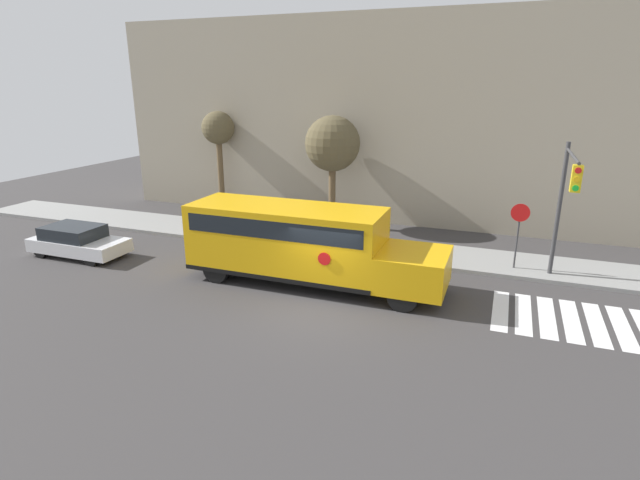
{
  "coord_description": "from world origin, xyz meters",
  "views": [
    {
      "loc": [
        5.39,
        -14.01,
        7.11
      ],
      "look_at": [
        -0.81,
        2.38,
        1.57
      ],
      "focal_mm": 28.0,
      "sensor_mm": 36.0,
      "label": 1
    }
  ],
  "objects_px": {
    "parked_car": "(77,241)",
    "tree_far_sidewalk": "(332,145)",
    "traffic_light": "(565,196)",
    "school_bus": "(300,241)",
    "tree_near_sidewalk": "(218,131)",
    "stop_sign": "(519,227)"
  },
  "relations": [
    {
      "from": "traffic_light",
      "to": "tree_far_sidewalk",
      "type": "distance_m",
      "value": 11.34
    },
    {
      "from": "stop_sign",
      "to": "traffic_light",
      "type": "xyz_separation_m",
      "value": [
        1.29,
        -1.39,
        1.63
      ]
    },
    {
      "from": "traffic_light",
      "to": "tree_far_sidewalk",
      "type": "xyz_separation_m",
      "value": [
        -10.15,
        4.99,
        0.76
      ]
    },
    {
      "from": "traffic_light",
      "to": "tree_far_sidewalk",
      "type": "height_order",
      "value": "tree_far_sidewalk"
    },
    {
      "from": "parked_car",
      "to": "tree_near_sidewalk",
      "type": "height_order",
      "value": "tree_near_sidewalk"
    },
    {
      "from": "parked_car",
      "to": "traffic_light",
      "type": "bearing_deg",
      "value": 9.72
    },
    {
      "from": "parked_car",
      "to": "school_bus",
      "type": "bearing_deg",
      "value": 3.37
    },
    {
      "from": "parked_car",
      "to": "stop_sign",
      "type": "distance_m",
      "value": 18.14
    },
    {
      "from": "tree_near_sidewalk",
      "to": "tree_far_sidewalk",
      "type": "distance_m",
      "value": 7.06
    },
    {
      "from": "parked_car",
      "to": "traffic_light",
      "type": "distance_m",
      "value": 19.27
    },
    {
      "from": "tree_near_sidewalk",
      "to": "tree_far_sidewalk",
      "type": "relative_size",
      "value": 1.0
    },
    {
      "from": "parked_car",
      "to": "tree_far_sidewalk",
      "type": "distance_m",
      "value": 12.43
    },
    {
      "from": "parked_car",
      "to": "tree_near_sidewalk",
      "type": "distance_m",
      "value": 9.97
    },
    {
      "from": "stop_sign",
      "to": "tree_near_sidewalk",
      "type": "xyz_separation_m",
      "value": [
        -15.87,
        4.42,
        2.75
      ]
    },
    {
      "from": "traffic_light",
      "to": "tree_near_sidewalk",
      "type": "relative_size",
      "value": 0.91
    },
    {
      "from": "school_bus",
      "to": "tree_near_sidewalk",
      "type": "relative_size",
      "value": 1.67
    },
    {
      "from": "tree_near_sidewalk",
      "to": "tree_far_sidewalk",
      "type": "height_order",
      "value": "tree_near_sidewalk"
    },
    {
      "from": "traffic_light",
      "to": "tree_far_sidewalk",
      "type": "bearing_deg",
      "value": 153.84
    },
    {
      "from": "parked_car",
      "to": "traffic_light",
      "type": "xyz_separation_m",
      "value": [
        18.79,
        3.22,
        2.78
      ]
    },
    {
      "from": "tree_far_sidewalk",
      "to": "parked_car",
      "type": "bearing_deg",
      "value": -136.48
    },
    {
      "from": "stop_sign",
      "to": "tree_near_sidewalk",
      "type": "relative_size",
      "value": 0.49
    },
    {
      "from": "school_bus",
      "to": "tree_near_sidewalk",
      "type": "distance_m",
      "value": 12.28
    }
  ]
}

